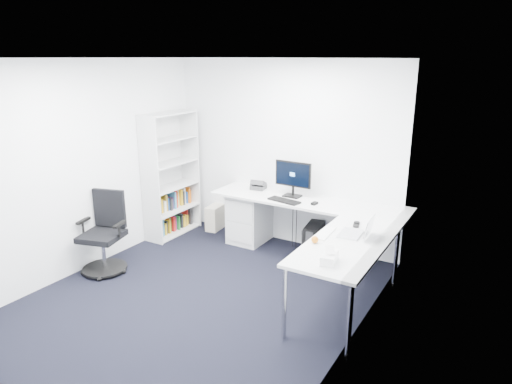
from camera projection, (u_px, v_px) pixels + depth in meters
The scene contains 22 objects.
ground at pixel (200, 297), 5.35m from camera, with size 4.20×4.20×0.00m, color black.
ceiling at pixel (190, 58), 4.59m from camera, with size 4.20×4.20×0.00m, color white.
wall_back at pixel (283, 154), 6.71m from camera, with size 3.60×0.02×2.70m, color white.
wall_front at pixel (13, 256), 3.24m from camera, with size 3.60×0.02×2.70m, color white.
wall_left at pixel (84, 168), 5.85m from camera, with size 0.02×4.20×2.70m, color white.
wall_right at pixel (355, 214), 4.10m from camera, with size 0.02×4.20×2.70m, color white.
l_desk at pixel (295, 236), 6.13m from camera, with size 2.78×1.56×0.81m, color silver, non-canonical shape.
drawer_pedestal at pixel (250, 217), 6.94m from camera, with size 0.50×0.62×0.77m, color silver.
bookshelf at pixel (171, 175), 7.07m from camera, with size 0.38×0.96×1.93m, color silver, non-canonical shape.
task_chair at pixel (101, 234), 5.86m from camera, with size 0.59×0.59×1.06m, color black, non-canonical shape.
black_pc_tower at pixel (314, 240), 6.45m from camera, with size 0.21×0.47×0.46m, color black.
beige_pc_tower at pixel (216, 217), 7.48m from camera, with size 0.19×0.42×0.40m, color beige.
power_strip at pixel (335, 254), 6.48m from camera, with size 0.37×0.06×0.04m, color white.
monitor at pixel (293, 179), 6.40m from camera, with size 0.55×0.17×0.52m, color black, non-canonical shape.
black_keyboard at pixel (284, 201), 6.25m from camera, with size 0.47×0.17×0.02m, color black.
mouse at pixel (314, 203), 6.12m from camera, with size 0.06×0.10×0.03m, color black.
desk_phone at pixel (258, 184), 6.83m from camera, with size 0.21×0.21×0.14m, color #2D2E30, non-canonical shape.
laptop at pixel (351, 224), 5.04m from camera, with size 0.34×0.33×0.24m, color silver, non-canonical shape.
white_keyboard at pixel (325, 233), 5.10m from camera, with size 0.12×0.42×0.01m, color white.
headphones at pixel (356, 224), 5.35m from camera, with size 0.11×0.17×0.04m, color black, non-canonical shape.
orange_fruit at pixel (315, 240), 4.84m from camera, with size 0.08×0.08×0.08m, color orange.
tissue_box at pixel (329, 258), 4.38m from camera, with size 0.13×0.25×0.09m, color white.
Camera 1 is at (3.01, -3.79, 2.70)m, focal length 32.00 mm.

